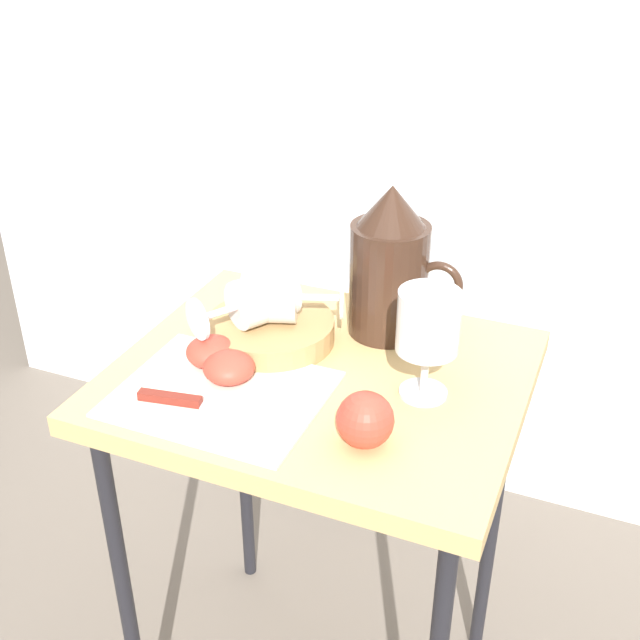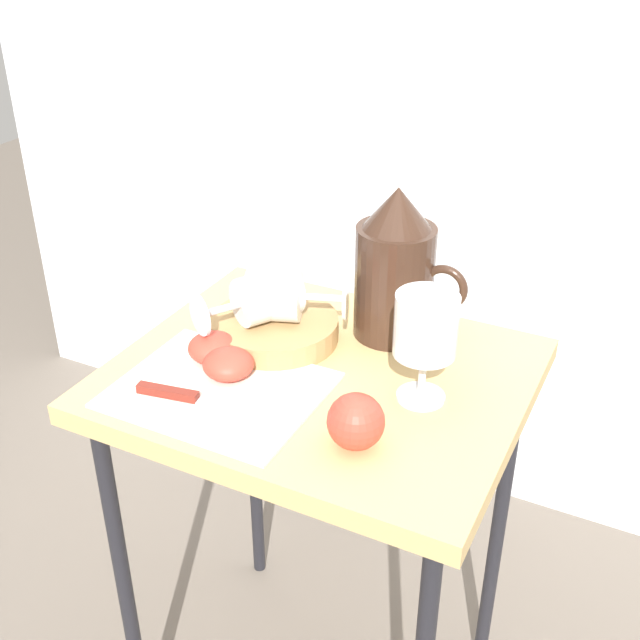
{
  "view_description": "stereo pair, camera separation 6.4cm",
  "coord_description": "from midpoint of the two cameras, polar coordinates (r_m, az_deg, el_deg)",
  "views": [
    {
      "loc": [
        0.35,
        -0.85,
        1.27
      ],
      "look_at": [
        0.0,
        0.0,
        0.75
      ],
      "focal_mm": 44.56,
      "sensor_mm": 36.0,
      "label": 1
    },
    {
      "loc": [
        0.41,
        -0.82,
        1.27
      ],
      "look_at": [
        0.0,
        0.0,
        0.75
      ],
      "focal_mm": 44.56,
      "sensor_mm": 36.0,
      "label": 2
    }
  ],
  "objects": [
    {
      "name": "wine_glass_tipped_near",
      "position": [
        1.13,
        -5.93,
        1.48
      ],
      "size": [
        0.13,
        0.16,
        0.07
      ],
      "color": "silver",
      "rests_on": "basket_tray"
    },
    {
      "name": "pitcher",
      "position": [
        1.15,
        3.43,
        3.22
      ],
      "size": [
        0.17,
        0.12,
        0.23
      ],
      "color": "#382319",
      "rests_on": "table"
    },
    {
      "name": "wine_glass_tipped_far",
      "position": [
        1.13,
        -4.98,
        1.65
      ],
      "size": [
        0.16,
        0.11,
        0.08
      ],
      "color": "silver",
      "rests_on": "basket_tray"
    },
    {
      "name": "wine_glass_upright",
      "position": [
        1.0,
        6.03,
        -0.46
      ],
      "size": [
        0.08,
        0.08,
        0.15
      ],
      "color": "silver",
      "rests_on": "table"
    },
    {
      "name": "apple_whole",
      "position": [
        0.94,
        1.33,
        -7.22
      ],
      "size": [
        0.07,
        0.07,
        0.07
      ],
      "primitive_type": "sphere",
      "color": "#CC3D2D",
      "rests_on": "table"
    },
    {
      "name": "apple_half_right",
      "position": [
        1.07,
        -8.25,
        -3.41
      ],
      "size": [
        0.07,
        0.07,
        0.04
      ],
      "primitive_type": "ellipsoid",
      "color": "#CC3D2D",
      "rests_on": "linen_napkin"
    },
    {
      "name": "table",
      "position": [
        1.14,
        -1.62,
        -6.6
      ],
      "size": [
        0.56,
        0.46,
        0.67
      ],
      "color": "tan",
      "rests_on": "ground_plane"
    },
    {
      "name": "basket_tray",
      "position": [
        1.16,
        -5.13,
        -0.77
      ],
      "size": [
        0.19,
        0.19,
        0.03
      ],
      "primitive_type": "cylinder",
      "color": "#AD8451",
      "rests_on": "table"
    },
    {
      "name": "linen_napkin",
      "position": [
        1.06,
        -8.82,
        -5.29
      ],
      "size": [
        0.27,
        0.22,
        0.0
      ],
      "primitive_type": "cube",
      "rotation": [
        0.0,
        0.0,
        -0.01
      ],
      "color": "silver",
      "rests_on": "table"
    },
    {
      "name": "apple_half_left",
      "position": [
        1.11,
        -9.46,
        -2.27
      ],
      "size": [
        0.07,
        0.07,
        0.04
      ],
      "primitive_type": "ellipsoid",
      "color": "#CC3D2D",
      "rests_on": "linen_napkin"
    },
    {
      "name": "knife",
      "position": [
        1.03,
        -10.59,
        -5.91
      ],
      "size": [
        0.23,
        0.05,
        0.01
      ],
      "color": "silver",
      "rests_on": "linen_napkin"
    }
  ]
}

